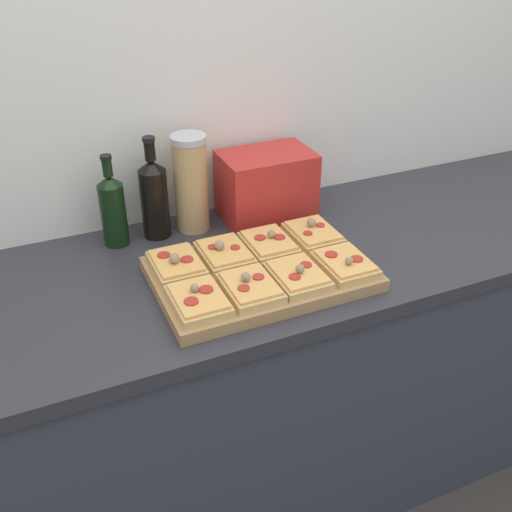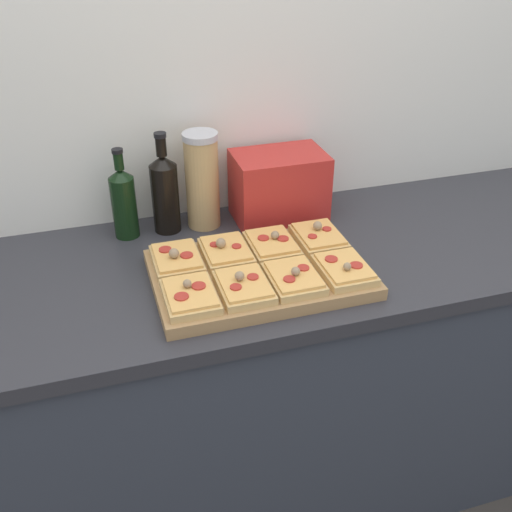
{
  "view_description": "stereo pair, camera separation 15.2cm",
  "coord_description": "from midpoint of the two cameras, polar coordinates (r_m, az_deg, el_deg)",
  "views": [
    {
      "loc": [
        -0.58,
        -0.94,
        1.75
      ],
      "look_at": [
        -0.06,
        0.25,
        0.96
      ],
      "focal_mm": 42.0,
      "sensor_mm": 36.0,
      "label": 1
    },
    {
      "loc": [
        -0.44,
        -0.99,
        1.75
      ],
      "look_at": [
        -0.06,
        0.25,
        0.96
      ],
      "focal_mm": 42.0,
      "sensor_mm": 36.0,
      "label": 2
    }
  ],
  "objects": [
    {
      "name": "pizza_slice_front_right",
      "position": [
        1.51,
        11.3,
        -1.32
      ],
      "size": [
        0.12,
        0.16,
        0.05
      ],
      "color": "tan",
      "rests_on": "cutting_board"
    },
    {
      "name": "pizza_slice_front_midright",
      "position": [
        1.46,
        6.76,
        -2.14
      ],
      "size": [
        0.12,
        0.16,
        0.05
      ],
      "color": "tan",
      "rests_on": "cutting_board"
    },
    {
      "name": "kitchen_counter",
      "position": [
        1.9,
        3.52,
        -11.78
      ],
      "size": [
        2.63,
        0.67,
        0.9
      ],
      "color": "#333842",
      "rests_on": "ground_plane"
    },
    {
      "name": "pizza_slice_back_left",
      "position": [
        1.53,
        -4.75,
        -0.37
      ],
      "size": [
        0.12,
        0.16,
        0.05
      ],
      "color": "tan",
      "rests_on": "cutting_board"
    },
    {
      "name": "wall_back",
      "position": [
        1.79,
        0.34,
        15.17
      ],
      "size": [
        6.0,
        0.06,
        2.5
      ],
      "color": "silver",
      "rests_on": "ground_plane"
    },
    {
      "name": "grain_jar_tall",
      "position": [
        1.72,
        -2.62,
        7.15
      ],
      "size": [
        0.1,
        0.1,
        0.28
      ],
      "color": "tan",
      "rests_on": "kitchen_counter"
    },
    {
      "name": "pizza_slice_back_midleft",
      "position": [
        1.55,
        -0.09,
        0.37
      ],
      "size": [
        0.12,
        0.16,
        0.05
      ],
      "color": "tan",
      "rests_on": "cutting_board"
    },
    {
      "name": "pizza_slice_back_right",
      "position": [
        1.64,
        8.66,
        1.75
      ],
      "size": [
        0.12,
        0.16,
        0.05
      ],
      "color": "tan",
      "rests_on": "cutting_board"
    },
    {
      "name": "pizza_slice_back_midright",
      "position": [
        1.59,
        4.41,
        1.07
      ],
      "size": [
        0.12,
        0.16,
        0.05
      ],
      "color": "tan",
      "rests_on": "cutting_board"
    },
    {
      "name": "olive_oil_bottle",
      "position": [
        1.7,
        -10.0,
        5.07
      ],
      "size": [
        0.07,
        0.07,
        0.26
      ],
      "color": "black",
      "rests_on": "kitchen_counter"
    },
    {
      "name": "toaster_oven",
      "position": [
        1.78,
        4.67,
        6.57
      ],
      "size": [
        0.29,
        0.18,
        0.2
      ],
      "color": "red",
      "rests_on": "kitchen_counter"
    },
    {
      "name": "pizza_slice_front_left",
      "position": [
        1.39,
        -3.18,
        -3.88
      ],
      "size": [
        0.12,
        0.16,
        0.05
      ],
      "color": "tan",
      "rests_on": "cutting_board"
    },
    {
      "name": "wine_bottle",
      "position": [
        1.71,
        -6.15,
        6.03
      ],
      "size": [
        0.08,
        0.08,
        0.3
      ],
      "color": "black",
      "rests_on": "kitchen_counter"
    },
    {
      "name": "pizza_slice_front_midleft",
      "position": [
        1.42,
        1.91,
        -3.0
      ],
      "size": [
        0.12,
        0.16,
        0.05
      ],
      "color": "tan",
      "rests_on": "cutting_board"
    },
    {
      "name": "cutting_board",
      "position": [
        1.52,
        3.2,
        -1.82
      ],
      "size": [
        0.54,
        0.36,
        0.03
      ],
      "primitive_type": "cube",
      "color": "#A37A4C",
      "rests_on": "kitchen_counter"
    }
  ]
}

